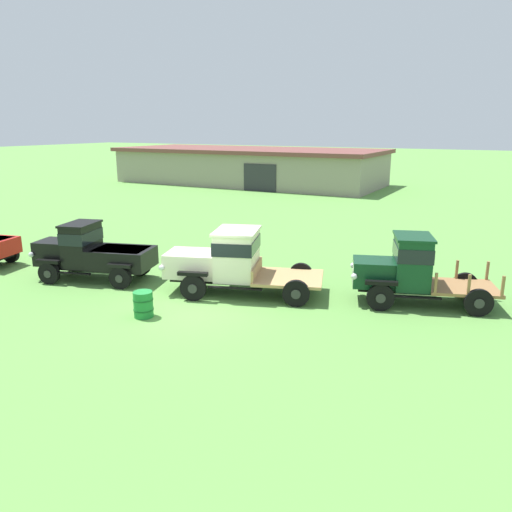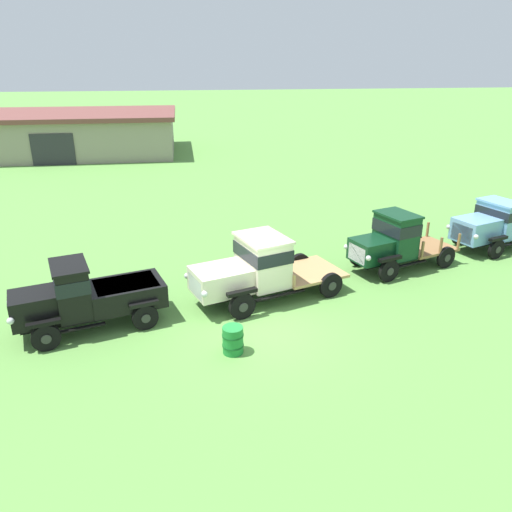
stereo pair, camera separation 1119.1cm
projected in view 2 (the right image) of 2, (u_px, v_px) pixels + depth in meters
The scene contains 7 objects.
ground_plane at pixel (260, 329), 15.41m from camera, with size 240.00×240.00×0.00m, color #5B9342.
farm_shed at pixel (18, 134), 42.09m from camera, with size 26.48×10.77×3.48m.
vintage_truck_second_in_line at pixel (87, 296), 15.14m from camera, with size 4.77×2.91×2.17m.
vintage_truck_midrow_center at pixel (256, 268), 16.86m from camera, with size 5.79×3.61×2.25m.
vintage_truck_far_side at pixel (393, 241), 19.30m from camera, with size 4.87×3.11×2.28m.
vintage_truck_back_of_row at pixel (501, 223), 21.74m from camera, with size 5.43×3.33×2.09m.
oil_drum_beside_row at pixel (233, 340), 14.03m from camera, with size 0.62×0.62×0.81m.
Camera 2 is at (-2.10, -13.31, 7.81)m, focal length 35.00 mm.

